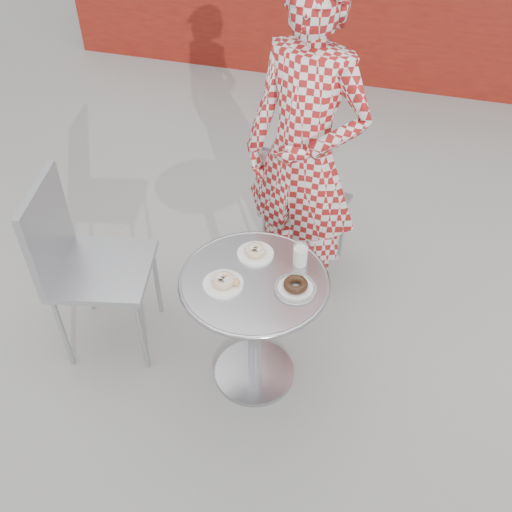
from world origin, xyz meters
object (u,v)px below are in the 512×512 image
(chair_left, at_px, (107,297))
(plate_checker, at_px, (295,287))
(milk_cup, at_px, (300,255))
(bistro_table, at_px, (254,305))
(plate_near, at_px, (224,282))
(seated_person, at_px, (305,157))
(plate_far, at_px, (255,252))
(chair_far, at_px, (303,230))

(chair_left, xyz_separation_m, plate_checker, (1.00, -0.04, 0.40))
(milk_cup, bearing_deg, bistro_table, -137.27)
(chair_left, distance_m, plate_near, 0.81)
(seated_person, xyz_separation_m, plate_far, (-0.10, -0.53, -0.21))
(plate_far, relative_size, plate_near, 0.95)
(chair_far, relative_size, seated_person, 0.48)
(plate_far, height_order, plate_near, plate_near)
(chair_left, bearing_deg, milk_cup, -96.03)
(plate_checker, bearing_deg, bistro_table, 177.27)
(plate_near, xyz_separation_m, plate_checker, (0.31, 0.06, -0.00))
(bistro_table, distance_m, plate_near, 0.23)
(milk_cup, bearing_deg, plate_checker, -83.11)
(chair_far, xyz_separation_m, plate_far, (-0.08, -0.74, 0.43))
(bistro_table, relative_size, chair_left, 0.70)
(chair_left, height_order, plate_near, chair_left)
(chair_far, distance_m, seated_person, 0.67)
(chair_far, distance_m, chair_left, 1.22)
(chair_far, height_order, plate_checker, chair_far)
(plate_checker, bearing_deg, chair_far, 99.55)
(bistro_table, relative_size, plate_checker, 3.67)
(chair_far, xyz_separation_m, plate_checker, (0.15, -0.91, 0.43))
(seated_person, distance_m, plate_near, 0.81)
(bistro_table, height_order, seated_person, seated_person)
(plate_near, bearing_deg, plate_far, 72.16)
(chair_left, distance_m, seated_person, 1.25)
(bistro_table, distance_m, plate_far, 0.25)
(chair_left, height_order, seated_person, seated_person)
(chair_left, bearing_deg, seated_person, -66.06)
(plate_far, height_order, plate_checker, plate_checker)
(plate_far, bearing_deg, plate_near, -107.84)
(chair_far, bearing_deg, seated_person, 107.42)
(bistro_table, bearing_deg, plate_far, 104.88)
(chair_left, height_order, plate_checker, chair_left)
(bistro_table, height_order, plate_checker, plate_checker)
(plate_far, xyz_separation_m, plate_checker, (0.23, -0.17, -0.00))
(plate_far, height_order, milk_cup, milk_cup)
(plate_checker, relative_size, milk_cup, 1.68)
(bistro_table, xyz_separation_m, plate_far, (-0.04, 0.16, 0.18))
(chair_far, bearing_deg, plate_far, 96.00)
(chair_far, xyz_separation_m, plate_near, (-0.15, -0.97, 0.43))
(plate_far, xyz_separation_m, plate_near, (-0.07, -0.23, 0.00))
(chair_left, height_order, milk_cup, chair_left)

